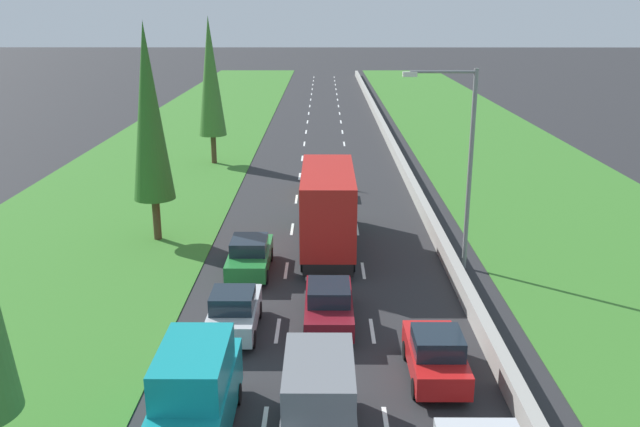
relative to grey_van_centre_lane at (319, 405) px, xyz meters
The scene contains 16 objects.
ground_plane 46.08m from the grey_van_centre_lane, 89.79° to the left, with size 300.00×300.00×0.00m, color #28282B.
grass_verge_left 47.74m from the grey_van_centre_lane, 105.16° to the left, with size 14.00×140.00×0.04m, color #387528.
grass_verge_right 48.31m from the grey_van_centre_lane, 72.50° to the left, with size 14.00×140.00×0.04m, color #387528.
median_barrier 46.44m from the grey_van_centre_lane, 82.74° to the left, with size 0.44×120.00×0.85m, color #9E9B93.
lane_markings 46.08m from the grey_van_centre_lane, 89.79° to the left, with size 3.64×116.00×0.01m.
grey_van_centre_lane is the anchor object (origin of this frame).
red_hatchback_right_lane 5.27m from the grey_van_centre_lane, 45.19° to the left, with size 1.74×3.90×1.72m.
maroon_sedan_centre_lane 7.68m from the grey_van_centre_lane, 87.64° to the left, with size 1.82×4.50×1.64m.
red_box_truck_centre_lane 16.06m from the grey_van_centre_lane, 88.90° to the left, with size 2.46×9.40×4.18m.
teal_van_left_lane_second 3.41m from the grey_van_centre_lane, 169.47° to the left, with size 1.96×4.90×2.82m.
silver_hatchback_left_lane 7.60m from the grey_van_centre_lane, 114.49° to the left, with size 1.74×3.90×1.72m.
green_sedan_left_lane 13.28m from the grey_van_centre_lane, 103.93° to the left, with size 1.82×4.50×1.64m.
orange_sedan_centre_lane 26.30m from the grey_van_centre_lane, 90.16° to the left, with size 1.82×4.50×1.64m.
poplar_tree_second 19.94m from the grey_van_centre_lane, 115.88° to the left, with size 2.07×2.07×10.91m.
poplar_tree_third 36.56m from the grey_van_centre_lane, 103.23° to the left, with size 2.07×2.07×10.93m.
street_light_mast 15.30m from the grey_van_centre_lane, 65.24° to the left, with size 3.20×0.28×9.00m.
Camera 1 is at (-0.06, -1.69, 11.42)m, focal length 38.07 mm.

